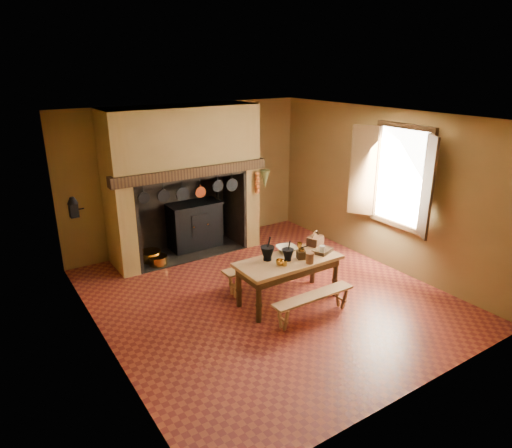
{
  "coord_description": "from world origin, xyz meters",
  "views": [
    {
      "loc": [
        -3.68,
        -5.32,
        3.52
      ],
      "look_at": [
        -0.0,
        0.3,
        1.13
      ],
      "focal_mm": 32.0,
      "sensor_mm": 36.0,
      "label": 1
    }
  ],
  "objects_px": {
    "iron_range": "(195,225)",
    "work_table": "(288,266)",
    "bench_front": "(313,301)",
    "coffee_grinder": "(301,254)",
    "mixing_bowl": "(287,249)",
    "wicker_basket": "(315,240)"
  },
  "relations": [
    {
      "from": "coffee_grinder",
      "to": "iron_range",
      "type": "bearing_deg",
      "value": 120.24
    },
    {
      "from": "iron_range",
      "to": "wicker_basket",
      "type": "height_order",
      "value": "iron_range"
    },
    {
      "from": "bench_front",
      "to": "coffee_grinder",
      "type": "bearing_deg",
      "value": 71.3
    },
    {
      "from": "bench_front",
      "to": "iron_range",
      "type": "bearing_deg",
      "value": 93.99
    },
    {
      "from": "work_table",
      "to": "mixing_bowl",
      "type": "relative_size",
      "value": 5.04
    },
    {
      "from": "coffee_grinder",
      "to": "wicker_basket",
      "type": "xyz_separation_m",
      "value": [
        0.53,
        0.31,
        0.01
      ]
    },
    {
      "from": "bench_front",
      "to": "mixing_bowl",
      "type": "bearing_deg",
      "value": 79.42
    },
    {
      "from": "work_table",
      "to": "wicker_basket",
      "type": "relative_size",
      "value": 5.24
    },
    {
      "from": "iron_range",
      "to": "work_table",
      "type": "distance_m",
      "value": 2.76
    },
    {
      "from": "coffee_grinder",
      "to": "mixing_bowl",
      "type": "relative_size",
      "value": 0.61
    },
    {
      "from": "wicker_basket",
      "to": "coffee_grinder",
      "type": "bearing_deg",
      "value": -171.29
    },
    {
      "from": "work_table",
      "to": "coffee_grinder",
      "type": "relative_size",
      "value": 8.22
    },
    {
      "from": "coffee_grinder",
      "to": "wicker_basket",
      "type": "relative_size",
      "value": 0.64
    },
    {
      "from": "iron_range",
      "to": "bench_front",
      "type": "bearing_deg",
      "value": -86.01
    },
    {
      "from": "iron_range",
      "to": "coffee_grinder",
      "type": "relative_size",
      "value": 8.1
    },
    {
      "from": "mixing_bowl",
      "to": "wicker_basket",
      "type": "xyz_separation_m",
      "value": [
        0.55,
        -0.04,
        0.04
      ]
    },
    {
      "from": "work_table",
      "to": "bench_front",
      "type": "height_order",
      "value": "work_table"
    },
    {
      "from": "bench_front",
      "to": "wicker_basket",
      "type": "bearing_deg",
      "value": 49.57
    },
    {
      "from": "work_table",
      "to": "wicker_basket",
      "type": "distance_m",
      "value": 0.77
    },
    {
      "from": "bench_front",
      "to": "coffee_grinder",
      "type": "xyz_separation_m",
      "value": [
        0.18,
        0.53,
        0.5
      ]
    },
    {
      "from": "work_table",
      "to": "coffee_grinder",
      "type": "xyz_separation_m",
      "value": [
        0.18,
        -0.08,
        0.19
      ]
    },
    {
      "from": "bench_front",
      "to": "mixing_bowl",
      "type": "xyz_separation_m",
      "value": [
        0.16,
        0.88,
        0.46
      ]
    }
  ]
}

